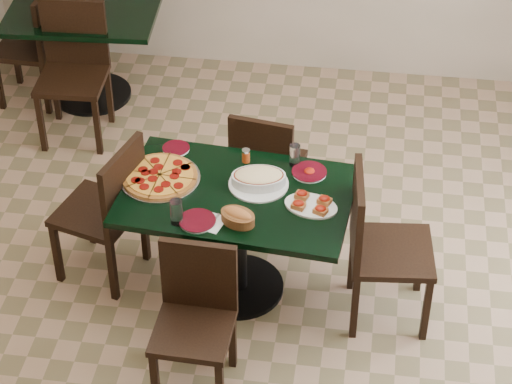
# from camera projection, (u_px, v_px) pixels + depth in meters

# --- Properties ---
(floor) EXTENTS (5.50, 5.50, 0.00)m
(floor) POSITION_uv_depth(u_px,v_px,m) (259.00, 303.00, 6.02)
(floor) COLOR #937155
(floor) RESTS_ON ground
(room_shell) EXTENTS (5.50, 5.50, 5.50)m
(room_shell) POSITION_uv_depth(u_px,v_px,m) (450.00, 5.00, 6.52)
(room_shell) COLOR silver
(room_shell) RESTS_ON floor
(main_table) EXTENTS (1.37, 0.95, 0.75)m
(main_table) POSITION_uv_depth(u_px,v_px,m) (237.00, 217.00, 5.77)
(main_table) COLOR black
(main_table) RESTS_ON floor
(back_table) EXTENTS (1.15, 0.86, 0.75)m
(back_table) POSITION_uv_depth(u_px,v_px,m) (86.00, 37.00, 7.48)
(back_table) COLOR black
(back_table) RESTS_ON floor
(chair_far) EXTENTS (0.47, 0.47, 0.88)m
(chair_far) POSITION_uv_depth(u_px,v_px,m) (266.00, 163.00, 6.31)
(chair_far) COLOR black
(chair_far) RESTS_ON floor
(chair_near) EXTENTS (0.42, 0.42, 0.88)m
(chair_near) POSITION_uv_depth(u_px,v_px,m) (196.00, 311.00, 5.28)
(chair_near) COLOR black
(chair_near) RESTS_ON floor
(chair_right) EXTENTS (0.51, 0.51, 1.00)m
(chair_right) POSITION_uv_depth(u_px,v_px,m) (376.00, 240.00, 5.62)
(chair_right) COLOR black
(chair_right) RESTS_ON floor
(chair_left) EXTENTS (0.56, 0.56, 0.97)m
(chair_left) POSITION_uv_depth(u_px,v_px,m) (109.00, 205.00, 5.89)
(chair_left) COLOR black
(chair_left) RESTS_ON floor
(back_chair_near) EXTENTS (0.49, 0.49, 1.00)m
(back_chair_near) POSITION_uv_depth(u_px,v_px,m) (74.00, 63.00, 7.11)
(back_chair_near) COLOR black
(back_chair_near) RESTS_ON floor
(back_chair_left) EXTENTS (0.44, 0.44, 0.92)m
(back_chair_left) POSITION_uv_depth(u_px,v_px,m) (36.00, 40.00, 7.46)
(back_chair_left) COLOR black
(back_chair_left) RESTS_ON floor
(pepperoni_pizza) EXTENTS (0.47, 0.47, 0.04)m
(pepperoni_pizza) POSITION_uv_depth(u_px,v_px,m) (160.00, 177.00, 5.74)
(pepperoni_pizza) COLOR silver
(pepperoni_pizza) RESTS_ON main_table
(lasagna_casserole) EXTENTS (0.35, 0.35, 0.09)m
(lasagna_casserole) POSITION_uv_depth(u_px,v_px,m) (259.00, 179.00, 5.68)
(lasagna_casserole) COLOR silver
(lasagna_casserole) RESTS_ON main_table
(bread_basket) EXTENTS (0.24, 0.21, 0.09)m
(bread_basket) POSITION_uv_depth(u_px,v_px,m) (238.00, 217.00, 5.43)
(bread_basket) COLOR brown
(bread_basket) RESTS_ON main_table
(bruschetta_platter) EXTENTS (0.35, 0.28, 0.05)m
(bruschetta_platter) POSITION_uv_depth(u_px,v_px,m) (311.00, 204.00, 5.54)
(bruschetta_platter) COLOR silver
(bruschetta_platter) RESTS_ON main_table
(side_plate_near) EXTENTS (0.20, 0.20, 0.02)m
(side_plate_near) POSITION_uv_depth(u_px,v_px,m) (197.00, 221.00, 5.45)
(side_plate_near) COLOR silver
(side_plate_near) RESTS_ON main_table
(side_plate_far_r) EXTENTS (0.20, 0.20, 0.03)m
(side_plate_far_r) POSITION_uv_depth(u_px,v_px,m) (309.00, 172.00, 5.79)
(side_plate_far_r) COLOR silver
(side_plate_far_r) RESTS_ON main_table
(side_plate_far_l) EXTENTS (0.16, 0.16, 0.02)m
(side_plate_far_l) POSITION_uv_depth(u_px,v_px,m) (176.00, 148.00, 5.97)
(side_plate_far_l) COLOR silver
(side_plate_far_l) RESTS_ON main_table
(napkin_setting) EXTENTS (0.19, 0.19, 0.01)m
(napkin_setting) POSITION_uv_depth(u_px,v_px,m) (210.00, 222.00, 5.45)
(napkin_setting) COLOR silver
(napkin_setting) RESTS_ON main_table
(water_glass_a) EXTENTS (0.06, 0.06, 0.13)m
(water_glass_a) POSITION_uv_depth(u_px,v_px,m) (295.00, 155.00, 5.82)
(water_glass_a) COLOR silver
(water_glass_a) RESTS_ON main_table
(water_glass_b) EXTENTS (0.07, 0.07, 0.15)m
(water_glass_b) POSITION_uv_depth(u_px,v_px,m) (177.00, 212.00, 5.40)
(water_glass_b) COLOR silver
(water_glass_b) RESTS_ON main_table
(pepper_shaker) EXTENTS (0.05, 0.05, 0.08)m
(pepper_shaker) POSITION_uv_depth(u_px,v_px,m) (246.00, 155.00, 5.86)
(pepper_shaker) COLOR #B03F12
(pepper_shaker) RESTS_ON main_table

